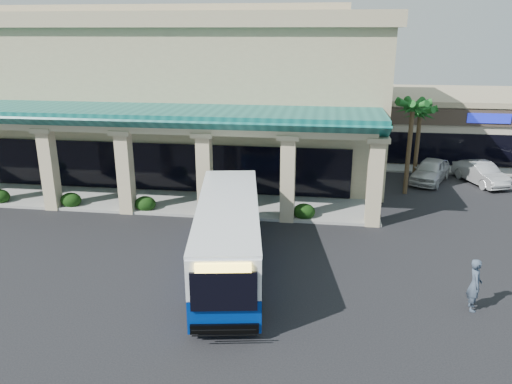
% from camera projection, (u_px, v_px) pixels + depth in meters
% --- Properties ---
extents(ground, '(110.00, 110.00, 0.00)m').
position_uv_depth(ground, '(244.00, 260.00, 22.37)').
color(ground, black).
extents(main_building, '(30.80, 14.80, 11.35)m').
position_uv_depth(main_building, '(172.00, 90.00, 36.78)').
color(main_building, tan).
rests_on(main_building, ground).
extents(arcade, '(30.00, 6.20, 5.70)m').
position_uv_depth(arcade, '(127.00, 156.00, 28.98)').
color(arcade, '#0D5350').
rests_on(arcade, ground).
extents(strip_mall, '(22.50, 12.50, 4.90)m').
position_uv_depth(strip_mall, '(502.00, 123.00, 41.80)').
color(strip_mall, beige).
rests_on(strip_mall, ground).
extents(palm_0, '(2.40, 2.40, 6.60)m').
position_uv_depth(palm_0, '(410.00, 142.00, 30.57)').
color(palm_0, '#155119').
rests_on(palm_0, ground).
extents(palm_1, '(2.40, 2.40, 5.80)m').
position_uv_depth(palm_1, '(418.00, 139.00, 33.39)').
color(palm_1, '#155119').
rests_on(palm_1, ground).
extents(broadleaf_tree, '(2.60, 2.60, 4.81)m').
position_uv_depth(broadleaf_tree, '(380.00, 131.00, 38.52)').
color(broadleaf_tree, black).
rests_on(broadleaf_tree, ground).
extents(transit_bus, '(4.32, 11.16, 3.04)m').
position_uv_depth(transit_bus, '(228.00, 238.00, 20.96)').
color(transit_bus, navy).
rests_on(transit_bus, ground).
extents(pedestrian, '(0.53, 0.77, 2.01)m').
position_uv_depth(pedestrian, '(475.00, 285.00, 18.13)').
color(pedestrian, '#3B485A').
rests_on(pedestrian, ground).
extents(car_silver, '(3.61, 5.01, 1.58)m').
position_uv_depth(car_silver, '(430.00, 171.00, 33.75)').
color(car_silver, silver).
rests_on(car_silver, ground).
extents(car_white, '(3.02, 4.74, 1.47)m').
position_uv_depth(car_white, '(481.00, 173.00, 33.35)').
color(car_white, '#ABABAB').
rests_on(car_white, ground).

